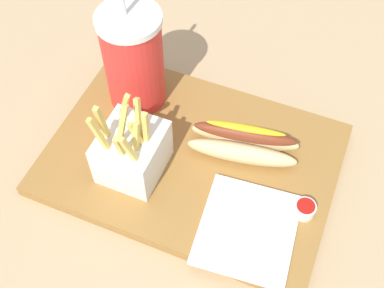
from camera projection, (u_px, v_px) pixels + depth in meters
The scene contains 7 objects.
ground_plane at pixel (192, 166), 0.77m from camera, with size 2.40×2.40×0.02m, color tan.
food_tray at pixel (192, 159), 0.75m from camera, with size 0.43×0.30×0.02m, color olive.
soda_cup at pixel (134, 59), 0.74m from camera, with size 0.10×0.10×0.25m.
fries_basket at pixel (132, 152), 0.70m from camera, with size 0.08×0.09×0.15m.
hot_dog_1 at pixel (244, 142), 0.73m from camera, with size 0.17×0.09×0.06m.
ketchup_cup_1 at pixel (305, 209), 0.68m from camera, with size 0.03×0.03×0.02m.
napkin_stack at pixel (247, 229), 0.67m from camera, with size 0.13×0.14×0.01m, color white.
Camera 1 is at (-0.16, 0.38, 0.64)m, focal length 46.00 mm.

